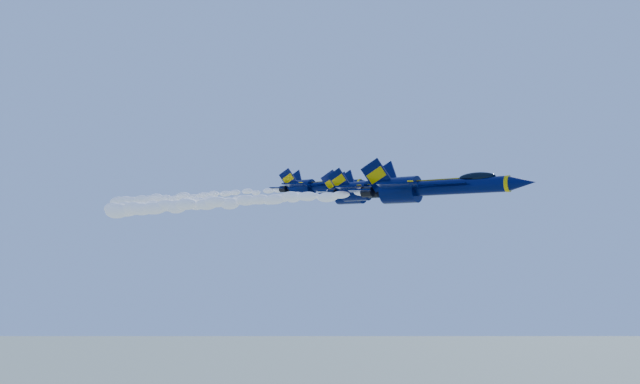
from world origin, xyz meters
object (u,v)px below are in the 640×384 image
Objects in this scene: jet_lead at (433,187)px; jet_third at (373,192)px; jet_fourth at (320,186)px; jet_second at (379,189)px.

jet_lead is 1.05× the size of jet_third.
jet_fourth is (-27.58, 19.85, 3.15)m from jet_lead.
jet_second is (-8.57, 4.05, 0.53)m from jet_lead.
jet_fourth reaches higher than jet_third.
jet_fourth reaches higher than jet_second.
jet_second is 24.86m from jet_fourth.
jet_fourth is (-14.12, 8.41, 2.18)m from jet_third.
jet_lead is at bearing -25.30° from jet_second.
jet_fourth is (-19.01, 15.80, 2.62)m from jet_second.
jet_lead is at bearing -35.75° from jet_fourth.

